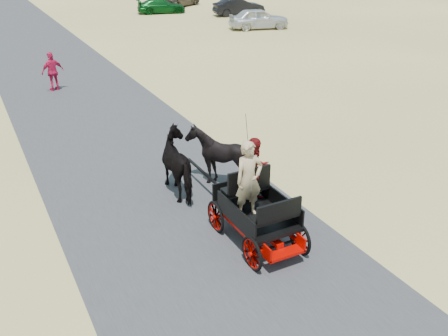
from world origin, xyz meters
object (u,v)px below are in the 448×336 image
car_c (161,6)px  pedestrian (53,72)px  horse_right (218,156)px  horse_left (182,164)px  carriage (256,227)px  car_a (259,19)px  car_b (239,7)px

car_c → pedestrian: bearing=158.3°
horse_right → pedestrian: (-2.34, 11.53, 0.01)m
horse_left → horse_right: 1.10m
carriage → car_a: car_a is taller
horse_right → horse_left: bearing=0.0°
horse_left → car_a: 25.24m
horse_right → car_a: (13.78, 20.39, -0.12)m
horse_left → pedestrian: bearing=-83.9°
horse_left → car_a: bearing=-126.1°
carriage → car_b: size_ratio=0.57×
pedestrian → horse_left: bearing=81.6°
car_c → horse_left: bearing=171.4°
carriage → car_c: bearing=72.2°
horse_left → carriage: bearing=100.4°
car_b → carriage: bearing=162.4°
pedestrian → car_a: bearing=-165.8°
horse_left → car_c: bearing=-110.3°
pedestrian → car_a: 18.40m
pedestrian → car_a: (16.12, 8.86, -0.13)m
car_a → car_c: size_ratio=1.04×
car_c → car_b: bearing=-116.7°
pedestrian → car_b: size_ratio=0.41×
car_a → car_b: car_a is taller
horse_left → car_a: size_ratio=0.47×
pedestrian → horse_right: bearing=86.9°
horse_right → pedestrian: 11.77m
car_a → car_c: bearing=33.4°
car_a → pedestrian: bearing=133.3°
pedestrian → car_c: size_ratio=0.42×
horse_right → car_c: size_ratio=0.41×
car_a → car_b: size_ratio=1.02×
carriage → horse_right: size_ratio=1.41×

